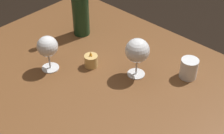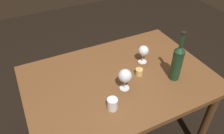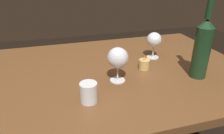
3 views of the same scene
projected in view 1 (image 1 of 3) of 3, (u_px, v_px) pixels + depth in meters
name	position (u px, v px, depth m)	size (l,w,h in m)	color
dining_table	(112.00, 104.00, 1.25)	(1.30, 0.90, 0.74)	brown
wine_glass_left	(48.00, 47.00, 1.21)	(0.08, 0.08, 0.14)	white
wine_glass_right	(137.00, 51.00, 1.18)	(0.09, 0.09, 0.15)	white
wine_bottle	(80.00, 5.00, 1.39)	(0.07, 0.07, 0.36)	#19381E
water_tumbler	(189.00, 69.00, 1.22)	(0.06, 0.06, 0.08)	white
votive_candle	(91.00, 61.00, 1.27)	(0.05, 0.05, 0.07)	#DBB266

